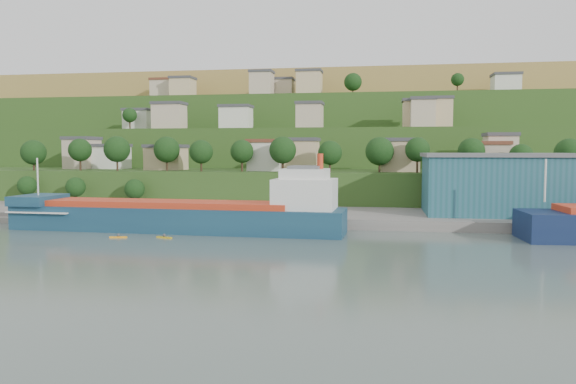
% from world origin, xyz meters
% --- Properties ---
extents(ground, '(500.00, 500.00, 0.00)m').
position_xyz_m(ground, '(0.00, 0.00, 0.00)').
color(ground, '#475752').
rests_on(ground, ground).
extents(quay, '(220.00, 26.00, 4.00)m').
position_xyz_m(quay, '(20.00, 28.00, 0.00)').
color(quay, slate).
rests_on(quay, ground).
extents(pebble_beach, '(40.00, 18.00, 2.40)m').
position_xyz_m(pebble_beach, '(-55.00, 22.00, 0.00)').
color(pebble_beach, slate).
rests_on(pebble_beach, ground).
extents(hillside, '(360.00, 211.04, 96.00)m').
position_xyz_m(hillside, '(-0.01, 168.71, 0.07)').
color(hillside, '#284719').
rests_on(hillside, ground).
extents(cargo_ship_near, '(65.03, 12.15, 16.65)m').
position_xyz_m(cargo_ship_near, '(-11.59, 8.54, 2.66)').
color(cargo_ship_near, '#133049').
rests_on(cargo_ship_near, ground).
extents(warehouse, '(31.11, 19.19, 12.80)m').
position_xyz_m(warehouse, '(49.19, 29.74, 8.43)').
color(warehouse, '#1F545D').
rests_on(warehouse, quay).
extents(caravan, '(6.33, 3.08, 2.86)m').
position_xyz_m(caravan, '(-50.68, 22.37, 2.63)').
color(caravan, white).
rests_on(caravan, pebble_beach).
extents(dinghy, '(4.68, 2.41, 0.89)m').
position_xyz_m(dinghy, '(-46.89, 18.92, 1.65)').
color(dinghy, silver).
rests_on(dinghy, pebble_beach).
extents(kayak_orange, '(3.07, 1.16, 0.76)m').
position_xyz_m(kayak_orange, '(-20.61, -1.33, 0.22)').
color(kayak_orange, orange).
rests_on(kayak_orange, ground).
extents(kayak_yellow, '(3.11, 1.45, 0.77)m').
position_xyz_m(kayak_yellow, '(-12.50, -0.27, 0.23)').
color(kayak_yellow, gold).
rests_on(kayak_yellow, ground).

